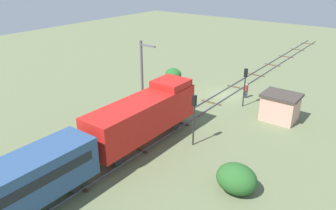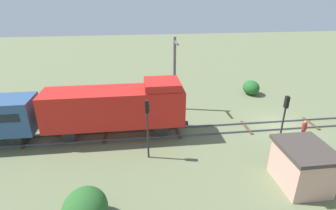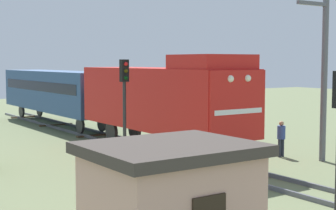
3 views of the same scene
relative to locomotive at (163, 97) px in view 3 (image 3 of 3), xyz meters
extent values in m
cube|color=#4C3823|center=(0.00, -5.05, -2.73)|extent=(2.40, 0.24, 0.09)
cube|color=#4C3823|center=(0.00, 1.17, -2.73)|extent=(2.40, 0.24, 0.09)
cube|color=#4C3823|center=(0.00, 7.39, -2.73)|extent=(2.40, 0.24, 0.09)
cube|color=#4C3823|center=(0.00, 13.61, -2.73)|extent=(2.40, 0.24, 0.09)
cube|color=#4C3823|center=(0.00, 19.83, -2.73)|extent=(2.40, 0.24, 0.09)
cube|color=red|center=(0.00, 0.24, -0.06)|extent=(2.90, 11.00, 2.90)
cube|color=red|center=(0.00, -3.66, 1.69)|extent=(2.75, 2.80, 0.60)
cube|color=red|center=(0.00, -5.31, -0.06)|extent=(2.84, 0.10, 2.84)
cube|color=white|center=(0.00, -5.35, -0.26)|extent=(2.46, 0.06, 0.20)
sphere|color=white|center=(-0.45, -5.36, 1.04)|extent=(0.28, 0.28, 0.28)
sphere|color=white|center=(0.45, -5.36, 1.04)|extent=(0.28, 0.28, 0.28)
cylinder|color=#262628|center=(0.00, -5.61, -1.91)|extent=(0.36, 0.50, 0.36)
cylinder|color=#262628|center=(-0.72, -3.46, -2.06)|extent=(0.18, 1.10, 1.10)
cylinder|color=#262628|center=(0.72, -3.46, -2.06)|extent=(0.18, 1.10, 1.10)
cylinder|color=#262628|center=(-0.72, 3.94, -2.06)|extent=(0.18, 1.10, 1.10)
cylinder|color=#262628|center=(0.72, 3.94, -2.06)|extent=(0.18, 1.10, 1.10)
cube|color=#2D4C7A|center=(0.00, 13.34, -0.30)|extent=(2.80, 14.00, 2.70)
cube|color=black|center=(0.00, 13.34, 0.05)|extent=(2.84, 12.88, 0.64)
cylinder|color=#262628|center=(-0.72, 7.94, -2.13)|extent=(0.16, 0.96, 0.96)
cylinder|color=#262628|center=(0.72, 7.94, -2.13)|extent=(0.16, 0.96, 0.96)
cylinder|color=#262628|center=(-0.72, 18.74, -2.13)|extent=(0.16, 0.96, 0.96)
cylinder|color=#262628|center=(0.72, 18.74, -2.13)|extent=(0.16, 0.96, 0.96)
cylinder|color=#262628|center=(-3.40, -2.27, -0.50)|extent=(0.14, 0.14, 4.55)
cube|color=black|center=(-3.40, -2.27, 1.33)|extent=(0.32, 0.24, 0.90)
sphere|color=red|center=(-3.40, -2.41, 1.60)|extent=(0.16, 0.16, 0.16)
sphere|color=#3C3306|center=(-3.40, -2.41, 1.32)|extent=(0.16, 0.16, 0.16)
sphere|color=black|center=(-3.40, -2.41, 1.04)|extent=(0.16, 0.16, 0.16)
cylinder|color=#262B38|center=(4.10, -3.68, -2.35)|extent=(0.15, 0.15, 0.85)
cylinder|color=#262B38|center=(4.30, -3.68, -2.35)|extent=(0.15, 0.15, 0.85)
cylinder|color=#33478C|center=(4.20, -3.68, -1.61)|extent=(0.38, 0.38, 0.62)
sphere|color=tan|center=(4.20, -3.68, -1.19)|extent=(0.23, 0.23, 0.23)
cylinder|color=#595960|center=(5.00, -5.42, 0.91)|extent=(0.28, 0.28, 7.36)
cube|color=#595960|center=(4.10, -5.42, 4.19)|extent=(1.80, 0.16, 0.16)
cube|color=#3F3833|center=(-7.50, -11.54, -0.15)|extent=(3.50, 2.90, 0.24)
camera|label=1|loc=(-16.39, 18.53, 11.40)|focal=35.00mm
camera|label=2|loc=(-19.64, -1.66, 8.50)|focal=28.00mm
camera|label=3|loc=(-13.60, -20.43, 1.70)|focal=55.00mm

